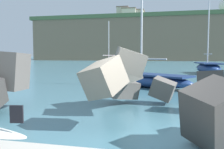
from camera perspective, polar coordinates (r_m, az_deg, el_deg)
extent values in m
plane|color=#42707F|center=(6.34, 4.58, -13.18)|extent=(400.00, 400.00, 0.00)
cube|color=slate|center=(7.68, 3.95, 3.02)|extent=(1.27, 1.15, 0.98)
cube|color=gray|center=(6.40, -1.87, -0.73)|extent=(1.25, 1.32, 1.21)
cube|color=#605B56|center=(9.84, 11.68, -3.25)|extent=(1.13, 0.98, 0.99)
cube|color=#3D3A38|center=(8.80, 21.78, -1.37)|extent=(0.97, 1.13, 0.80)
cube|color=slate|center=(8.87, 2.48, 1.28)|extent=(1.49, 1.52, 1.24)
cube|color=#3D3A38|center=(5.51, 22.55, -8.11)|extent=(1.47, 1.65, 1.51)
cube|color=#605B56|center=(9.71, 2.06, -3.12)|extent=(1.58, 1.51, 0.94)
cube|color=#605B56|center=(9.32, -22.52, 0.81)|extent=(1.18, 1.30, 1.40)
cube|color=black|center=(2.38, -21.22, -8.55)|extent=(0.12, 0.04, 0.16)
ellipsoid|color=navy|center=(26.86, 21.38, 1.36)|extent=(2.59, 5.10, 1.10)
cube|color=navy|center=(26.84, 21.41, 2.44)|extent=(2.38, 4.69, 0.10)
cylinder|color=silver|center=(27.27, 21.40, 9.15)|extent=(0.12, 0.12, 6.27)
cylinder|color=silver|center=(27.18, 21.26, 4.45)|extent=(0.42, 2.93, 0.08)
ellipsoid|color=maroon|center=(38.12, -0.40, 2.42)|extent=(3.87, 4.82, 0.92)
cube|color=maroon|center=(38.11, -0.40, 3.05)|extent=(3.56, 4.43, 0.10)
cylinder|color=silver|center=(37.91, -0.76, 7.69)|extent=(0.12, 0.12, 6.07)
cylinder|color=silver|center=(37.85, -0.75, 4.46)|extent=(1.40, 2.36, 0.08)
ellipsoid|color=navy|center=(14.95, 8.10, -1.35)|extent=(5.93, 4.51, 0.78)
cube|color=navy|center=(14.92, 8.12, -0.01)|extent=(5.45, 4.15, 0.10)
cylinder|color=silver|center=(15.22, 6.87, 10.72)|extent=(0.12, 0.12, 5.56)
cylinder|color=silver|center=(15.13, 6.80, 3.64)|extent=(3.07, 1.91, 0.08)
cube|color=#847056|center=(93.46, 15.11, 7.42)|extent=(96.42, 34.90, 13.44)
cube|color=#4C6B42|center=(94.12, 15.21, 11.87)|extent=(98.34, 35.60, 1.20)
cube|color=beige|center=(100.44, 2.61, 13.54)|extent=(4.47, 5.15, 5.67)
cube|color=#66564C|center=(100.94, 2.61, 15.21)|extent=(4.69, 5.41, 0.30)
cube|color=#B2ADA3|center=(99.42, 5.03, 13.18)|extent=(7.94, 6.22, 4.19)
cube|color=#66564C|center=(99.77, 5.03, 14.46)|extent=(8.34, 6.53, 0.30)
cube|color=silver|center=(98.19, 4.06, 13.43)|extent=(5.21, 5.67, 4.62)
cube|color=#66564C|center=(98.60, 4.07, 14.84)|extent=(5.47, 5.95, 0.30)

